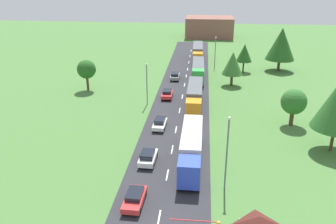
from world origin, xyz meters
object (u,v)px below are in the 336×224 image
object	(u,v)px
car_fourth	(167,94)
car_third	(160,123)
motorcycle_courier	(141,154)
tree_oak	(86,69)
tree_pine	(244,53)
barrier_gate	(210,224)
tree_ash	(281,44)
truck_third	(198,70)
lamppost_lead	(227,150)
car_second	(148,157)
lamppost_second	(147,82)
truck_fourth	(198,52)
truck_lead	(191,147)
tree_birch	(294,102)
truck_second	(195,95)
tree_maple	(233,63)
car_fifth	(175,76)
lamppost_third	(215,50)
car_lead	(135,198)
distant_building	(209,27)

from	to	relation	value
car_fourth	car_third	bearing A→B (deg)	-88.79
motorcycle_courier	tree_oak	bearing A→B (deg)	120.25
tree_pine	barrier_gate	bearing A→B (deg)	-98.47
car_fourth	tree_ash	world-z (taller)	tree_ash
truck_third	lamppost_lead	bearing A→B (deg)	-84.73
car_second	lamppost_second	size ratio (longest dim) A/B	0.54
truck_fourth	car_third	world-z (taller)	truck_fourth
lamppost_lead	motorcycle_courier	bearing A→B (deg)	151.15
car_fourth	lamppost_second	xyz separation A→B (m)	(-3.17, -3.79, 3.38)
truck_fourth	lamppost_lead	distance (m)	59.68
truck_lead	tree_birch	bearing A→B (deg)	41.05
truck_second	tree_maple	world-z (taller)	tree_maple
car_third	lamppost_second	world-z (taller)	lamppost_second
truck_second	lamppost_lead	distance (m)	25.19
car_fifth	lamppost_lead	world-z (taller)	lamppost_lead
truck_third	lamppost_lead	xyz separation A→B (m)	(3.87, -41.99, 2.67)
lamppost_third	car_fifth	bearing A→B (deg)	-126.45
truck_second	car_second	world-z (taller)	truck_second
truck_lead	tree_oak	bearing A→B (deg)	129.19
truck_fourth	car_second	xyz separation A→B (m)	(-4.84, -54.93, -1.34)
tree_oak	tree_pine	world-z (taller)	tree_pine
car_lead	motorcycle_courier	bearing A→B (deg)	95.90
tree_ash	tree_pine	bearing A→B (deg)	-165.48
truck_second	truck_third	bearing A→B (deg)	89.33
tree_oak	tree_pine	bearing A→B (deg)	27.53
car_third	car_fourth	distance (m)	13.61
motorcycle_courier	tree_birch	distance (m)	24.95
car_second	barrier_gate	xyz separation A→B (m)	(7.48, -11.54, -0.16)
tree_birch	distant_building	world-z (taller)	distant_building
lamppost_lead	lamppost_second	bearing A→B (deg)	116.59
barrier_gate	tree_oak	xyz separation A→B (m)	(-23.76, 38.76, 3.56)
car_lead	car_second	distance (m)	8.43
barrier_gate	car_fifth	bearing A→B (deg)	98.47
tree_pine	tree_ash	world-z (taller)	tree_ash
car_fourth	tree_pine	xyz separation A→B (m)	(15.84, 19.75, 3.73)
truck_third	lamppost_third	xyz separation A→B (m)	(3.88, 10.77, 2.11)
lamppost_second	lamppost_third	size ratio (longest dim) A/B	1.01
truck_fourth	truck_second	bearing A→B (deg)	-89.55
tree_oak	lamppost_lead	bearing A→B (deg)	-51.27
car_lead	tree_pine	size ratio (longest dim) A/B	0.66
lamppost_third	lamppost_lead	bearing A→B (deg)	-90.01
car_lead	barrier_gate	bearing A→B (deg)	-22.44
car_lead	tree_birch	world-z (taller)	tree_birch
tree_ash	truck_lead	bearing A→B (deg)	-112.67
lamppost_lead	tree_birch	bearing A→B (deg)	58.96
truck_third	tree_pine	size ratio (longest dim) A/B	2.09
truck_second	lamppost_third	size ratio (longest dim) A/B	1.80
barrier_gate	tree_birch	xyz separation A→B (m)	(12.72, 25.30, 3.09)
truck_lead	car_lead	bearing A→B (deg)	-120.21
car_third	lamppost_second	bearing A→B (deg)	109.41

